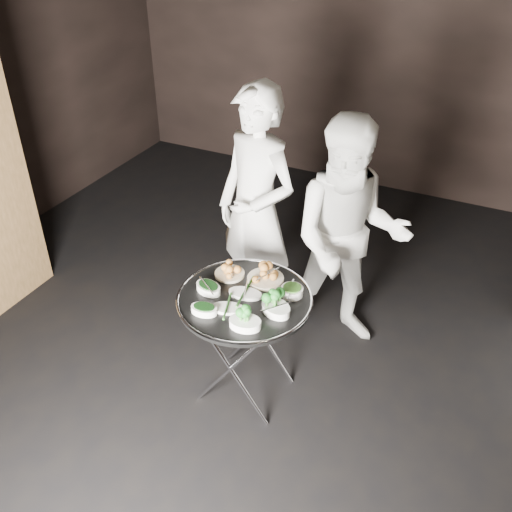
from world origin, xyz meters
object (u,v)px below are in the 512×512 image
at_px(tray_stand, 245,342).
at_px(waiter_left, 256,212).
at_px(serving_tray, 245,299).
at_px(waiter_right, 348,238).

bearing_deg(tray_stand, waiter_left, 110.96).
distance_m(serving_tray, waiter_right, 0.85).
distance_m(waiter_left, waiter_right, 0.65).
distance_m(tray_stand, waiter_left, 0.92).
relative_size(waiter_left, waiter_right, 1.07).
xyz_separation_m(tray_stand, waiter_left, (-0.28, 0.74, 0.46)).
xyz_separation_m(tray_stand, waiter_right, (0.36, 0.77, 0.41)).
xyz_separation_m(serving_tray, waiter_right, (0.36, 0.77, 0.08)).
height_order(tray_stand, serving_tray, serving_tray).
height_order(serving_tray, waiter_left, waiter_left).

